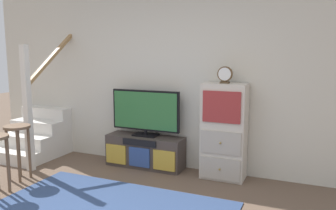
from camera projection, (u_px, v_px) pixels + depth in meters
The scene contains 7 objects.
back_wall at pixel (171, 76), 5.04m from camera, with size 6.40×0.12×2.70m, color beige.
media_console at pixel (145, 151), 5.09m from camera, with size 1.17×0.38×0.47m.
television at pixel (145, 112), 5.02m from camera, with size 1.06×0.22×0.68m.
side_cabinet at pixel (224, 132), 4.57m from camera, with size 0.58×0.38×1.29m.
desk_clock at pixel (225, 75), 4.44m from camera, with size 0.20×0.08×0.22m.
staircase at pixel (44, 131), 5.83m from camera, with size 1.00×1.36×2.20m.
bar_stool_far at pixel (18, 140), 4.55m from camera, with size 0.34×0.34×0.74m.
Camera 1 is at (1.95, -2.20, 1.70)m, focal length 36.59 mm.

